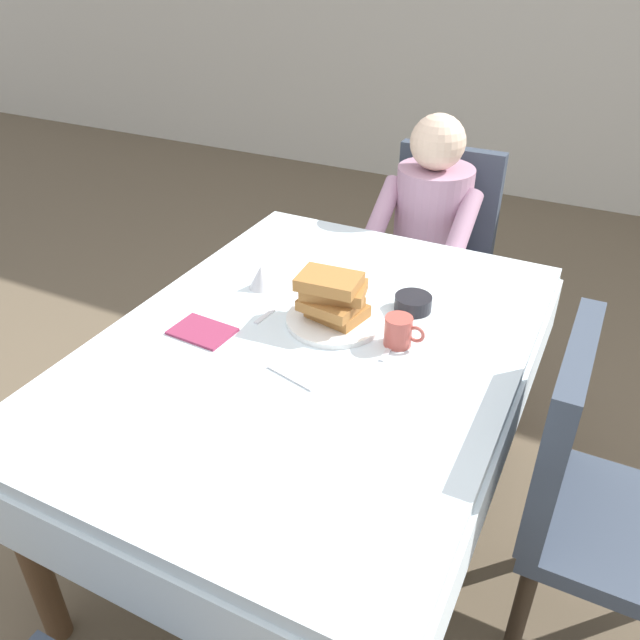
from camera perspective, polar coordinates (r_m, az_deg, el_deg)
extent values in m
plane|color=brown|center=(2.25, -0.59, -17.62)|extent=(14.00, 14.00, 0.00)
cube|color=silver|center=(1.77, -0.72, -2.39)|extent=(1.10, 1.50, 0.04)
cube|color=silver|center=(1.40, -16.04, -22.08)|extent=(1.10, 0.01, 0.18)
cube|color=silver|center=(2.42, 7.50, 4.61)|extent=(1.10, 0.01, 0.18)
cube|color=silver|center=(2.10, -14.35, -0.93)|extent=(0.01, 1.50, 0.18)
cube|color=silver|center=(1.71, 16.42, -10.08)|extent=(0.01, 1.50, 0.18)
cylinder|color=brown|center=(1.89, -24.45, -18.35)|extent=(0.07, 0.07, 0.70)
cylinder|color=brown|center=(2.65, -3.11, 0.99)|extent=(0.07, 0.07, 0.70)
cylinder|color=brown|center=(2.40, 16.93, -4.25)|extent=(0.07, 0.07, 0.70)
cube|color=#384251|center=(2.77, 9.56, 3.87)|extent=(0.44, 0.44, 0.05)
cube|color=#384251|center=(2.84, 11.34, 10.28)|extent=(0.44, 0.06, 0.48)
cylinder|color=#2D2319|center=(2.70, 11.55, -2.80)|extent=(0.04, 0.04, 0.40)
cylinder|color=#2D2319|center=(2.79, 4.49, -0.95)|extent=(0.04, 0.04, 0.40)
cylinder|color=#2D2319|center=(3.00, 13.52, 0.76)|extent=(0.04, 0.04, 0.40)
cylinder|color=#2D2319|center=(3.08, 7.08, 2.34)|extent=(0.04, 0.04, 0.40)
cylinder|color=#B2849E|center=(2.65, 9.92, 8.54)|extent=(0.30, 0.30, 0.46)
sphere|color=beige|center=(2.51, 10.50, 15.38)|extent=(0.21, 0.21, 0.21)
cylinder|color=#B2849E|center=(2.46, 12.62, 8.13)|extent=(0.08, 0.29, 0.23)
cylinder|color=#B2849E|center=(2.54, 5.61, 9.59)|extent=(0.08, 0.29, 0.23)
cylinder|color=#383D51|center=(2.69, 9.46, -2.06)|extent=(0.10, 0.10, 0.45)
cylinder|color=#383D51|center=(2.73, 6.29, -1.23)|extent=(0.10, 0.10, 0.45)
cube|color=#384251|center=(1.84, 25.40, -16.73)|extent=(0.44, 0.44, 0.05)
cube|color=#384251|center=(1.65, 20.71, -9.00)|extent=(0.06, 0.44, 0.48)
cylinder|color=#2D2319|center=(2.12, 19.41, -16.22)|extent=(0.04, 0.04, 0.40)
cylinder|color=#2D2319|center=(1.89, 17.39, -23.89)|extent=(0.04, 0.04, 0.40)
cylinder|color=white|center=(1.83, 1.33, 0.01)|extent=(0.28, 0.28, 0.02)
cube|color=#A36B33|center=(1.82, 1.56, 0.80)|extent=(0.17, 0.15, 0.04)
cube|color=#A36B33|center=(1.79, 0.95, 1.45)|extent=(0.17, 0.14, 0.03)
cube|color=#A36B33|center=(1.79, 1.26, 2.71)|extent=(0.20, 0.16, 0.03)
cube|color=#A36B33|center=(1.77, 0.89, 3.45)|extent=(0.18, 0.13, 0.03)
cylinder|color=#B24C42|center=(1.73, 7.01, -0.99)|extent=(0.08, 0.08, 0.08)
torus|color=#B24C42|center=(1.71, 8.58, -1.28)|extent=(0.05, 0.01, 0.05)
cylinder|color=black|center=(1.90, 8.32, 1.51)|extent=(0.11, 0.11, 0.04)
cone|color=silver|center=(2.00, -5.29, 3.86)|extent=(0.08, 0.08, 0.07)
cube|color=silver|center=(1.89, -4.14, 0.95)|extent=(0.03, 0.18, 0.00)
cube|color=silver|center=(1.76, 6.65, -1.93)|extent=(0.02, 0.20, 0.00)
cube|color=silver|center=(1.62, -2.67, -5.17)|extent=(0.15, 0.05, 0.00)
cube|color=#8C2D4C|center=(1.82, -10.48, -1.00)|extent=(0.18, 0.13, 0.01)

